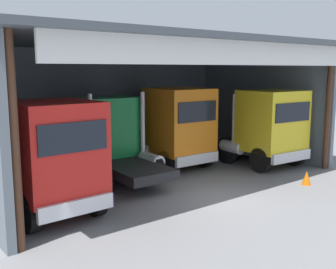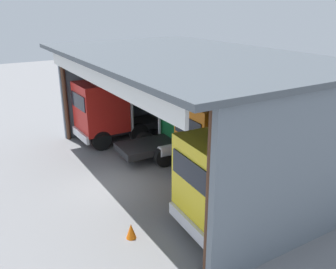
{
  "view_description": "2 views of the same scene",
  "coord_description": "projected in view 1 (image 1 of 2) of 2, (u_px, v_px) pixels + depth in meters",
  "views": [
    {
      "loc": [
        -9.88,
        -9.68,
        4.52
      ],
      "look_at": [
        0.0,
        2.98,
        1.9
      ],
      "focal_mm": 43.36,
      "sensor_mm": 36.0,
      "label": 1
    },
    {
      "loc": [
        13.63,
        -5.22,
        7.7
      ],
      "look_at": [
        0.0,
        2.98,
        1.9
      ],
      "focal_mm": 38.47,
      "sensor_mm": 36.0,
      "label": 2
    }
  ],
  "objects": [
    {
      "name": "oil_drum",
      "position": [
        46.0,
        163.0,
        17.63
      ],
      "size": [
        0.58,
        0.58,
        0.88
      ],
      "primitive_type": "cylinder",
      "color": "#B21E19",
      "rests_on": "ground"
    },
    {
      "name": "truck_green_center_right_bay",
      "position": [
        110.0,
        137.0,
        16.77
      ],
      "size": [
        2.79,
        5.18,
        3.58
      ],
      "rotation": [
        0.0,
        0.0,
        -0.04
      ],
      "color": "#197F3D",
      "rests_on": "ground"
    },
    {
      "name": "tool_cart",
      "position": [
        2.0,
        170.0,
        16.28
      ],
      "size": [
        0.9,
        0.6,
        1.0
      ],
      "primitive_type": "cube",
      "color": "black",
      "rests_on": "ground"
    },
    {
      "name": "traffic_cone",
      "position": [
        307.0,
        178.0,
        15.9
      ],
      "size": [
        0.36,
        0.36,
        0.56
      ],
      "primitive_type": "cone",
      "color": "orange",
      "rests_on": "ground"
    },
    {
      "name": "truck_yellow_center_bay",
      "position": [
        268.0,
        126.0,
        18.73
      ],
      "size": [
        2.8,
        4.59,
        3.55
      ],
      "rotation": [
        0.0,
        0.0,
        3.07
      ],
      "color": "yellow",
      "rests_on": "ground"
    },
    {
      "name": "ground_plane",
      "position": [
        220.0,
        199.0,
        14.25
      ],
      "size": [
        80.0,
        80.0,
        0.0
      ],
      "primitive_type": "plane",
      "color": "slate",
      "rests_on": "ground"
    },
    {
      "name": "workshop_shed",
      "position": [
        138.0,
        84.0,
        17.59
      ],
      "size": [
        14.9,
        9.45,
        5.63
      ],
      "color": "slate",
      "rests_on": "ground"
    },
    {
      "name": "truck_red_center_left_bay",
      "position": [
        51.0,
        156.0,
        12.25
      ],
      "size": [
        2.63,
        4.98,
        3.58
      ],
      "rotation": [
        0.0,
        0.0,
        3.17
      ],
      "color": "red",
      "rests_on": "ground"
    },
    {
      "name": "truck_orange_yard_outside",
      "position": [
        176.0,
        126.0,
        18.4
      ],
      "size": [
        2.62,
        4.59,
        3.65
      ],
      "rotation": [
        0.0,
        0.0,
        3.1
      ],
      "color": "orange",
      "rests_on": "ground"
    }
  ]
}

